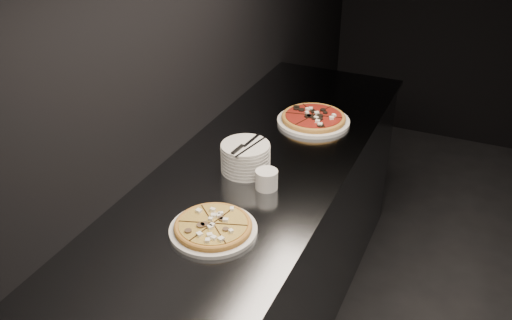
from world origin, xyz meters
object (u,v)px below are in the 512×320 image
at_px(pizza_mushroom, 213,227).
at_px(ramekin, 267,179).
at_px(counter, 254,255).
at_px(pizza_tomato, 313,119).
at_px(plate_stack, 245,157).
at_px(cutlery, 246,146).

bearing_deg(pizza_mushroom, ramekin, 80.16).
bearing_deg(pizza_mushroom, counter, 96.16).
xyz_separation_m(pizza_mushroom, pizza_tomato, (0.04, 0.96, 0.00)).
relative_size(counter, plate_stack, 12.25).
height_order(pizza_tomato, cutlery, cutlery).
distance_m(pizza_mushroom, pizza_tomato, 0.96).
distance_m(counter, cutlery, 0.58).
distance_m(counter, pizza_tomato, 0.70).
bearing_deg(counter, ramekin, -46.92).
xyz_separation_m(pizza_tomato, plate_stack, (-0.11, -0.53, 0.04)).
bearing_deg(pizza_mushroom, pizza_tomato, 87.86).
distance_m(pizza_tomato, plate_stack, 0.55).
xyz_separation_m(plate_stack, ramekin, (0.13, -0.09, -0.02)).
distance_m(pizza_mushroom, ramekin, 0.34).
relative_size(pizza_mushroom, cutlery, 1.65).
bearing_deg(pizza_tomato, ramekin, -87.93).
relative_size(counter, pizza_mushroom, 7.08).
distance_m(pizza_mushroom, cutlery, 0.43).
distance_m(counter, pizza_mushroom, 0.66).
xyz_separation_m(counter, pizza_tomato, (0.08, 0.51, 0.48)).
bearing_deg(pizza_mushroom, plate_stack, 99.90).
distance_m(plate_stack, cutlery, 0.06).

